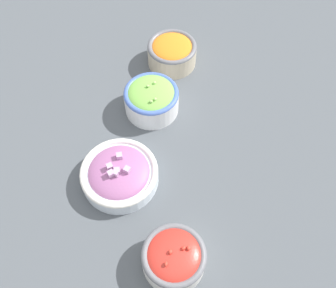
% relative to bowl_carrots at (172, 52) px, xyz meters
% --- Properties ---
extents(ground_plane, '(3.00, 3.00, 0.00)m').
position_rel_bowl_carrots_xyz_m(ground_plane, '(0.22, -0.14, -0.03)').
color(ground_plane, '#4C5156').
extents(bowl_carrots, '(0.12, 0.12, 0.06)m').
position_rel_bowl_carrots_xyz_m(bowl_carrots, '(0.00, 0.00, 0.00)').
color(bowl_carrots, beige).
rests_on(bowl_carrots, ground_plane).
extents(bowl_lettuce, '(0.12, 0.12, 0.07)m').
position_rel_bowl_carrots_xyz_m(bowl_lettuce, '(0.10, -0.11, 0.00)').
color(bowl_lettuce, white).
rests_on(bowl_lettuce, ground_plane).
extents(bowl_cherry_tomatoes, '(0.11, 0.11, 0.07)m').
position_rel_bowl_carrots_xyz_m(bowl_cherry_tomatoes, '(0.42, -0.25, -0.00)').
color(bowl_cherry_tomatoes, silver).
rests_on(bowl_cherry_tomatoes, ground_plane).
extents(bowl_red_onion, '(0.15, 0.15, 0.06)m').
position_rel_bowl_carrots_xyz_m(bowl_red_onion, '(0.23, -0.25, -0.01)').
color(bowl_red_onion, silver).
rests_on(bowl_red_onion, ground_plane).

